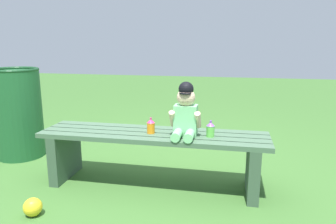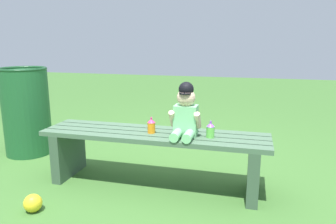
# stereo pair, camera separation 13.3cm
# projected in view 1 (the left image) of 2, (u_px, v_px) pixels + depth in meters

# --- Properties ---
(ground_plane) EXTENTS (16.00, 16.00, 0.00)m
(ground_plane) POSITION_uv_depth(u_px,v_px,m) (154.00, 185.00, 2.56)
(ground_plane) COLOR #3D6B2D
(park_bench) EXTENTS (1.76, 0.42, 0.44)m
(park_bench) POSITION_uv_depth(u_px,v_px,m) (153.00, 149.00, 2.49)
(park_bench) COLOR #47664C
(park_bench) RESTS_ON ground_plane
(child_figure) EXTENTS (0.23, 0.27, 0.40)m
(child_figure) POSITION_uv_depth(u_px,v_px,m) (185.00, 113.00, 2.34)
(child_figure) COLOR #7FCC8C
(child_figure) RESTS_ON park_bench
(sippy_cup_left) EXTENTS (0.06, 0.06, 0.12)m
(sippy_cup_left) POSITION_uv_depth(u_px,v_px,m) (151.00, 126.00, 2.43)
(sippy_cup_left) COLOR orange
(sippy_cup_left) RESTS_ON park_bench
(sippy_cup_right) EXTENTS (0.06, 0.06, 0.12)m
(sippy_cup_right) POSITION_uv_depth(u_px,v_px,m) (210.00, 129.00, 2.34)
(sippy_cup_right) COLOR #66CC4C
(sippy_cup_right) RESTS_ON park_bench
(toy_ball) EXTENTS (0.12, 0.12, 0.12)m
(toy_ball) POSITION_uv_depth(u_px,v_px,m) (33.00, 207.00, 2.09)
(toy_ball) COLOR yellow
(toy_ball) RESTS_ON ground_plane
(trash_bin) EXTENTS (0.46, 0.46, 0.88)m
(trash_bin) POSITION_uv_depth(u_px,v_px,m) (18.00, 113.00, 3.12)
(trash_bin) COLOR #1E592D
(trash_bin) RESTS_ON ground_plane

